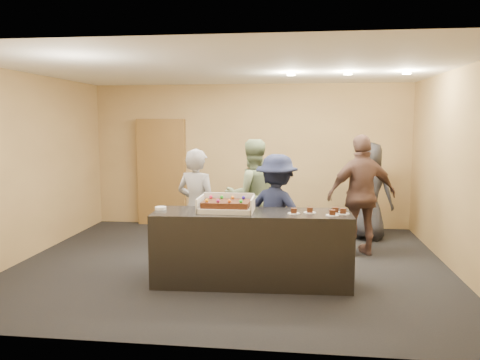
% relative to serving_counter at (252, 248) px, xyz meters
% --- Properties ---
extents(room, '(6.04, 6.00, 2.70)m').
position_rel_serving_counter_xyz_m(room, '(-0.36, 0.78, 0.90)').
color(room, black).
rests_on(room, ground).
extents(serving_counter, '(2.43, 0.81, 0.90)m').
position_rel_serving_counter_xyz_m(serving_counter, '(0.00, 0.00, 0.00)').
color(serving_counter, black).
rests_on(serving_counter, floor).
extents(storage_cabinet, '(0.93, 0.15, 2.05)m').
position_rel_serving_counter_xyz_m(storage_cabinet, '(-2.07, 3.19, 0.58)').
color(storage_cabinet, brown).
rests_on(storage_cabinet, floor).
extents(cake_box, '(0.67, 0.46, 0.20)m').
position_rel_serving_counter_xyz_m(cake_box, '(-0.31, 0.02, 0.50)').
color(cake_box, white).
rests_on(cake_box, serving_counter).
extents(sheet_cake, '(0.57, 0.39, 0.11)m').
position_rel_serving_counter_xyz_m(sheet_cake, '(-0.31, -0.00, 0.55)').
color(sheet_cake, '#3D1B0E').
rests_on(sheet_cake, cake_box).
extents(plate_stack, '(0.14, 0.14, 0.04)m').
position_rel_serving_counter_xyz_m(plate_stack, '(-1.15, 0.01, 0.47)').
color(plate_stack, white).
rests_on(plate_stack, serving_counter).
extents(slice_a, '(0.15, 0.15, 0.07)m').
position_rel_serving_counter_xyz_m(slice_a, '(0.51, -0.06, 0.47)').
color(slice_a, white).
rests_on(slice_a, serving_counter).
extents(slice_b, '(0.15, 0.15, 0.07)m').
position_rel_serving_counter_xyz_m(slice_b, '(0.70, 0.02, 0.47)').
color(slice_b, white).
rests_on(slice_b, serving_counter).
extents(slice_c, '(0.15, 0.15, 0.07)m').
position_rel_serving_counter_xyz_m(slice_c, '(0.96, -0.11, 0.47)').
color(slice_c, white).
rests_on(slice_c, serving_counter).
extents(slice_d, '(0.15, 0.15, 0.07)m').
position_rel_serving_counter_xyz_m(slice_d, '(1.01, 0.07, 0.47)').
color(slice_d, white).
rests_on(slice_d, serving_counter).
extents(slice_e, '(0.15, 0.15, 0.07)m').
position_rel_serving_counter_xyz_m(slice_e, '(1.09, -0.00, 0.47)').
color(slice_e, white).
rests_on(slice_e, serving_counter).
extents(person_server_grey, '(0.69, 0.56, 1.63)m').
position_rel_serving_counter_xyz_m(person_server_grey, '(-0.81, 0.61, 0.37)').
color(person_server_grey, '#949499').
rests_on(person_server_grey, floor).
extents(person_sage_man, '(1.02, 0.91, 1.73)m').
position_rel_serving_counter_xyz_m(person_sage_man, '(-0.14, 1.48, 0.42)').
color(person_sage_man, gray).
rests_on(person_sage_man, floor).
extents(person_navy_man, '(1.16, 0.94, 1.56)m').
position_rel_serving_counter_xyz_m(person_navy_man, '(0.28, 0.62, 0.33)').
color(person_navy_man, '#1B2242').
rests_on(person_navy_man, floor).
extents(person_brown_extra, '(1.14, 0.72, 1.81)m').
position_rel_serving_counter_xyz_m(person_brown_extra, '(1.51, 1.48, 0.45)').
color(person_brown_extra, brown).
rests_on(person_brown_extra, floor).
extents(person_dark_suit, '(0.96, 0.86, 1.66)m').
position_rel_serving_counter_xyz_m(person_dark_suit, '(1.76, 2.47, 0.38)').
color(person_dark_suit, '#28282D').
rests_on(person_dark_suit, floor).
extents(ceiling_spotlights, '(1.72, 0.12, 0.03)m').
position_rel_serving_counter_xyz_m(ceiling_spotlights, '(1.24, 1.28, 2.22)').
color(ceiling_spotlights, '#FFEAC6').
rests_on(ceiling_spotlights, ceiling).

